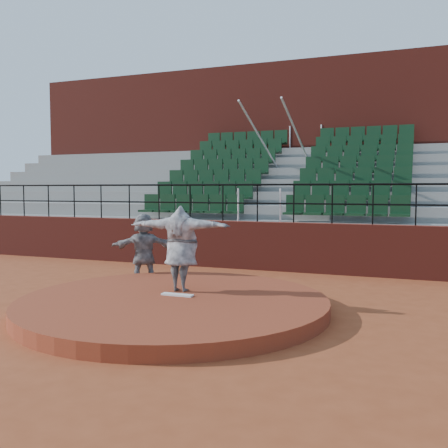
% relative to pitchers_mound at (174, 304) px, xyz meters
% --- Properties ---
extents(ground, '(90.00, 90.00, 0.00)m').
position_rel_pitchers_mound_xyz_m(ground, '(0.00, 0.00, -0.12)').
color(ground, brown).
rests_on(ground, ground).
extents(pitchers_mound, '(5.50, 5.50, 0.25)m').
position_rel_pitchers_mound_xyz_m(pitchers_mound, '(0.00, 0.00, 0.00)').
color(pitchers_mound, maroon).
rests_on(pitchers_mound, ground).
extents(pitching_rubber, '(0.60, 0.15, 0.03)m').
position_rel_pitchers_mound_xyz_m(pitching_rubber, '(0.00, 0.15, 0.14)').
color(pitching_rubber, white).
rests_on(pitching_rubber, pitchers_mound).
extents(boundary_wall, '(24.00, 0.30, 1.30)m').
position_rel_pitchers_mound_xyz_m(boundary_wall, '(0.00, 5.00, 0.53)').
color(boundary_wall, maroon).
rests_on(boundary_wall, ground).
extents(wall_railing, '(24.04, 0.05, 1.03)m').
position_rel_pitchers_mound_xyz_m(wall_railing, '(0.00, 5.00, 1.90)').
color(wall_railing, black).
rests_on(wall_railing, boundary_wall).
extents(seating_deck, '(24.00, 5.97, 4.63)m').
position_rel_pitchers_mound_xyz_m(seating_deck, '(0.00, 8.65, 1.32)').
color(seating_deck, gray).
rests_on(seating_deck, ground).
extents(press_box_facade, '(24.00, 3.00, 7.10)m').
position_rel_pitchers_mound_xyz_m(press_box_facade, '(0.00, 12.60, 3.43)').
color(press_box_facade, maroon).
rests_on(press_box_facade, ground).
extents(pitcher, '(2.02, 0.66, 1.62)m').
position_rel_pitchers_mound_xyz_m(pitcher, '(-0.12, 0.56, 0.93)').
color(pitcher, black).
rests_on(pitcher, pitchers_mound).
extents(fielder, '(1.56, 1.13, 1.63)m').
position_rel_pitchers_mound_xyz_m(fielder, '(-1.87, 2.17, 0.69)').
color(fielder, black).
rests_on(fielder, ground).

